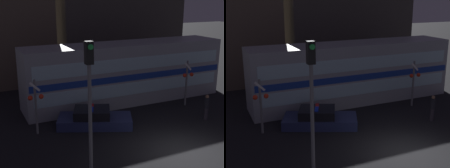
# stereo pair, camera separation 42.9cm
# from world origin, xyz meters

# --- Properties ---
(ground_plane) EXTENTS (120.00, 120.00, 0.00)m
(ground_plane) POSITION_xyz_m (0.00, 0.00, 0.00)
(ground_plane) COLOR black
(train) EXTENTS (14.38, 2.88, 4.17)m
(train) POSITION_xyz_m (1.08, 8.16, 2.09)
(train) COLOR #999EA5
(train) RESTS_ON ground_plane
(police_car) EXTENTS (4.60, 3.39, 1.18)m
(police_car) POSITION_xyz_m (-2.70, 4.96, 0.43)
(police_car) COLOR navy
(police_car) RESTS_ON ground_plane
(pedestrian) EXTENTS (0.27, 0.27, 1.59)m
(pedestrian) POSITION_xyz_m (3.75, 2.86, 0.82)
(pedestrian) COLOR #2D2833
(pedestrian) RESTS_ON ground_plane
(crossing_signal_near) EXTENTS (0.84, 0.34, 3.12)m
(crossing_signal_near) POSITION_xyz_m (4.30, 5.47, 1.84)
(crossing_signal_near) COLOR slate
(crossing_signal_near) RESTS_ON ground_plane
(crossing_signal_far) EXTENTS (0.84, 0.34, 3.07)m
(crossing_signal_far) POSITION_xyz_m (-5.92, 5.22, 1.81)
(crossing_signal_far) COLOR slate
(crossing_signal_far) RESTS_ON ground_plane
(traffic_light_corner) EXTENTS (0.30, 0.46, 5.62)m
(traffic_light_corner) POSITION_xyz_m (-4.71, 0.47, 3.63)
(traffic_light_corner) COLOR slate
(traffic_light_corner) RESTS_ON ground_plane
(building_left) EXTENTS (6.74, 6.96, 9.84)m
(building_left) POSITION_xyz_m (-5.43, 17.77, 4.92)
(building_left) COLOR brown
(building_left) RESTS_ON ground_plane
(building_center) EXTENTS (11.79, 4.10, 8.97)m
(building_center) POSITION_xyz_m (4.59, 16.13, 4.49)
(building_center) COLOR #47423D
(building_center) RESTS_ON ground_plane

